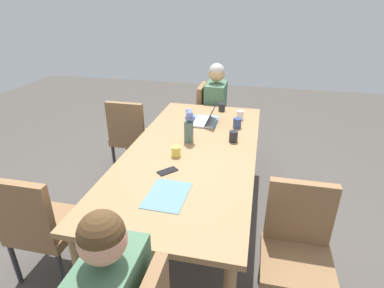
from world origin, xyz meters
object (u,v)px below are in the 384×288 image
person_head_right_left_mid (215,115)px  coffee_mug_centre_left (237,123)px  laptop_head_right_left_mid (207,119)px  flower_vase (189,126)px  dining_table (192,156)px  chair_far_right_near (131,133)px  coffee_mug_far_left (176,151)px  coffee_mug_near_left (233,136)px  chair_head_right_left_mid (210,115)px  coffee_mug_centre_right (222,107)px  coffee_mug_near_right (240,115)px  chair_far_left_far (40,222)px  chair_near_right_mid (297,246)px  phone_black (168,171)px

person_head_right_left_mid → coffee_mug_centre_left: person_head_right_left_mid is taller
laptop_head_right_left_mid → flower_vase: bearing=171.3°
dining_table → chair_far_right_near: 1.16m
person_head_right_left_mid → coffee_mug_far_left: bearing=177.0°
flower_vase → coffee_mug_near_left: bearing=-77.3°
chair_head_right_left_mid → coffee_mug_centre_right: (-0.47, -0.21, 0.28)m
flower_vase → coffee_mug_near_right: flower_vase is taller
chair_far_right_near → coffee_mug_centre_left: chair_far_right_near is taller
person_head_right_left_mid → coffee_mug_far_left: 1.63m
person_head_right_left_mid → coffee_mug_near_right: person_head_right_left_mid is taller
flower_vase → coffee_mug_centre_left: (0.42, -0.39, -0.10)m
coffee_mug_near_right → flower_vase: bearing=149.1°
dining_table → coffee_mug_centre_left: 0.67m
person_head_right_left_mid → coffee_mug_centre_right: bearing=-162.2°
chair_far_right_near → flower_vase: bearing=-124.7°
person_head_right_left_mid → chair_far_left_far: person_head_right_left_mid is taller
chair_far_left_far → chair_far_right_near: bearing=-0.3°
chair_far_right_near → laptop_head_right_left_mid: size_ratio=2.81×
coffee_mug_near_right → laptop_head_right_left_mid: bearing=119.5°
chair_far_left_far → chair_near_right_mid: (0.16, -1.74, 0.00)m
chair_head_right_left_mid → flower_vase: flower_vase is taller
laptop_head_right_left_mid → coffee_mug_far_left: size_ratio=3.73×
laptop_head_right_left_mid → coffee_mug_centre_left: size_ratio=3.23×
dining_table → laptop_head_right_left_mid: 0.64m
chair_far_right_near → coffee_mug_near_right: chair_far_right_near is taller
chair_far_right_near → chair_head_right_left_mid: bearing=-45.4°
coffee_mug_far_left → person_head_right_left_mid: bearing=-3.0°
chair_far_left_far → flower_vase: flower_vase is taller
chair_near_right_mid → phone_black: bearing=71.4°
dining_table → coffee_mug_far_left: bearing=146.8°
flower_vase → coffee_mug_far_left: bearing=172.6°
chair_far_left_far → coffee_mug_near_right: (1.71, -1.24, 0.29)m
person_head_right_left_mid → coffee_mug_near_right: size_ratio=13.00×
chair_far_right_near → phone_black: size_ratio=6.00×
coffee_mug_near_left → coffee_mug_near_right: size_ratio=1.08×
chair_near_right_mid → coffee_mug_near_right: chair_near_right_mid is taller
coffee_mug_centre_left → coffee_mug_near_right: bearing=-1.9°
dining_table → coffee_mug_centre_left: (0.57, -0.33, 0.11)m
phone_black → dining_table: bearing=-151.4°
person_head_right_left_mid → phone_black: bearing=177.5°
chair_far_left_far → chair_head_right_left_mid: bearing=-18.6°
flower_vase → phone_black: bearing=176.2°
chair_far_left_far → flower_vase: bearing=-38.9°
coffee_mug_near_left → flower_vase: bearing=102.7°
chair_near_right_mid → coffee_mug_near_left: (0.96, 0.52, 0.29)m
chair_head_right_left_mid → chair_far_left_far: bearing=161.4°
chair_head_right_left_mid → coffee_mug_near_right: chair_head_right_left_mid is taller
person_head_right_left_mid → chair_far_left_far: 2.50m
person_head_right_left_mid → chair_near_right_mid: bearing=-158.4°
coffee_mug_near_right → coffee_mug_centre_left: 0.25m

